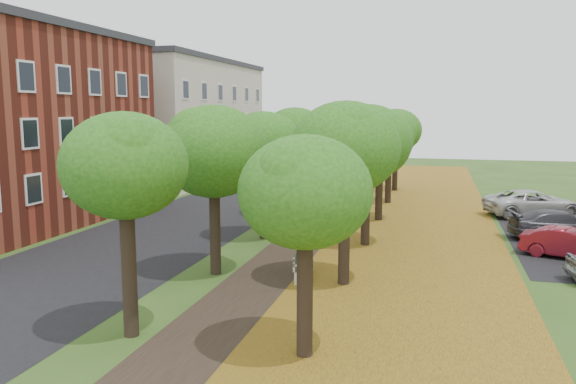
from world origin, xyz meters
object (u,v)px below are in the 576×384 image
Objects in this scene: bench at (302,264)px; car_red at (569,244)px; car_white at (533,203)px; car_grey at (561,225)px.

bench is 0.56× the size of car_red.
car_red is (9.96, 5.45, 0.12)m from bench.
bench is at bearing 126.17° from car_white.
car_white is (-0.29, 5.98, 0.07)m from car_grey.
bench is 11.36m from car_red.
bench is at bearing 120.16° from car_grey.
car_white is at bearing -42.52° from bench.
car_grey is 5.99m from car_white.
car_grey reaches higher than bench.
car_white is (0.07, 9.59, 0.14)m from car_red.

